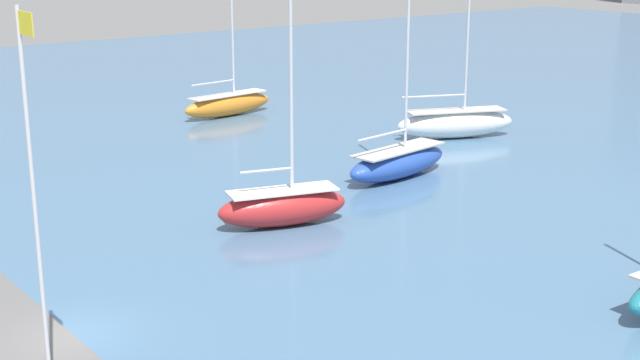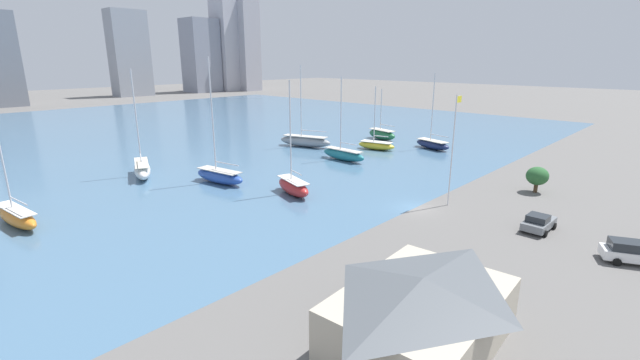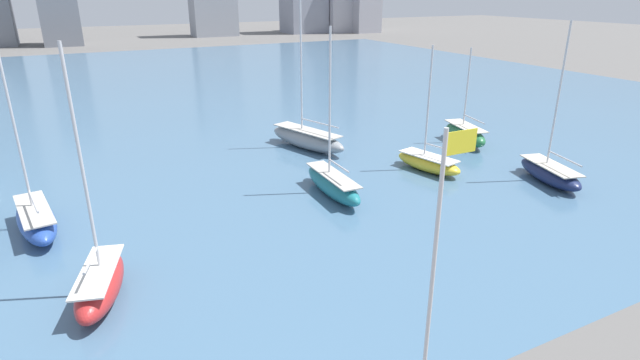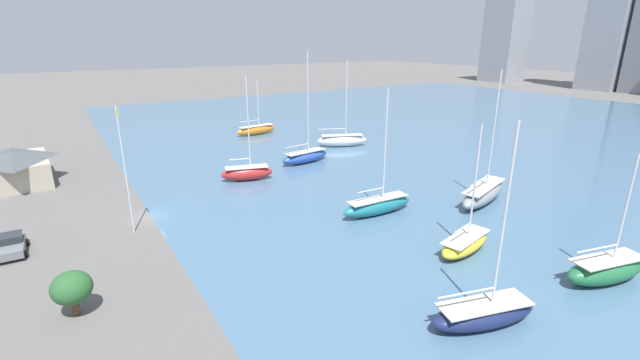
# 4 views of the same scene
# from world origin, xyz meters

# --- Properties ---
(harbor_water) EXTENTS (180.00, 140.00, 0.00)m
(harbor_water) POSITION_xyz_m (0.00, 70.00, 0.00)
(harbor_water) COLOR #476B89
(harbor_water) RESTS_ON ground_plane
(flag_pole) EXTENTS (1.24, 0.14, 12.57)m
(flag_pole) POSITION_xyz_m (3.50, -2.24, 6.78)
(flag_pole) COLOR silver
(flag_pole) RESTS_ON ground_plane
(sailboat_yellow) EXTENTS (3.94, 7.46, 11.61)m
(sailboat_yellow) POSITION_xyz_m (23.68, 22.44, 0.85)
(sailboat_yellow) COLOR yellow
(sailboat_yellow) RESTS_ON harbor_water
(sailboat_teal) EXTENTS (2.41, 8.90, 13.60)m
(sailboat_teal) POSITION_xyz_m (12.72, 21.29, 1.03)
(sailboat_teal) COLOR #1E757F
(sailboat_teal) RESTS_ON harbor_water
(sailboat_green) EXTENTS (4.15, 7.88, 10.43)m
(sailboat_green) POSITION_xyz_m (33.01, 27.71, 1.10)
(sailboat_green) COLOR #236B3D
(sailboat_green) RESTS_ON harbor_water
(sailboat_red) EXTENTS (4.04, 7.22, 13.94)m
(sailboat_red) POSITION_xyz_m (-5.92, 13.82, 1.08)
(sailboat_red) COLOR #B72828
(sailboat_red) RESTS_ON harbor_water
(sailboat_gray) EXTENTS (5.64, 10.93, 15.19)m
(sailboat_gray) POSITION_xyz_m (16.52, 34.08, 1.13)
(sailboat_gray) COLOR gray
(sailboat_gray) RESTS_ON harbor_water
(sailboat_blue) EXTENTS (3.51, 8.70, 16.63)m
(sailboat_blue) POSITION_xyz_m (-9.23, 24.87, 1.06)
(sailboat_blue) COLOR #284CA8
(sailboat_blue) RESTS_ON harbor_water
(sailboat_navy) EXTENTS (4.49, 8.20, 13.86)m
(sailboat_navy) POSITION_xyz_m (31.39, 15.08, 0.93)
(sailboat_navy) COLOR #19234C
(sailboat_navy) RESTS_ON harbor_water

